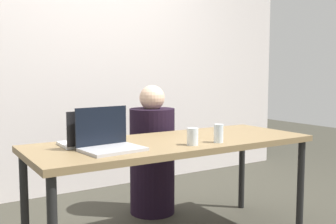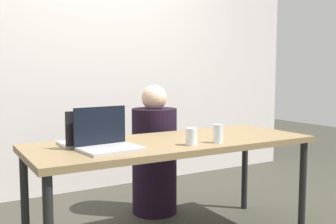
{
  "view_description": "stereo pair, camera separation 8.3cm",
  "coord_description": "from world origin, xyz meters",
  "px_view_note": "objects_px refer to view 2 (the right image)",
  "views": [
    {
      "loc": [
        -1.39,
        -2.14,
        1.15
      ],
      "look_at": [
        0.0,
        0.07,
        0.89
      ],
      "focal_mm": 42.0,
      "sensor_mm": 36.0,
      "label": 1
    },
    {
      "loc": [
        -1.32,
        -2.18,
        1.15
      ],
      "look_at": [
        0.0,
        0.07,
        0.89
      ],
      "focal_mm": 42.0,
      "sensor_mm": 36.0,
      "label": 2
    }
  ],
  "objects_px": {
    "water_glass_center": "(192,138)",
    "laptop_back_left": "(90,137)",
    "laptop_front_left": "(107,140)",
    "water_glass_right": "(218,135)",
    "person_at_center": "(154,157)"
  },
  "relations": [
    {
      "from": "water_glass_center",
      "to": "laptop_back_left",
      "type": "bearing_deg",
      "value": 148.86
    },
    {
      "from": "laptop_front_left",
      "to": "water_glass_right",
      "type": "distance_m",
      "value": 0.7
    },
    {
      "from": "laptop_front_left",
      "to": "water_glass_center",
      "type": "height_order",
      "value": "laptop_front_left"
    },
    {
      "from": "person_at_center",
      "to": "water_glass_right",
      "type": "relative_size",
      "value": 9.0
    },
    {
      "from": "water_glass_center",
      "to": "water_glass_right",
      "type": "bearing_deg",
      "value": -4.3
    },
    {
      "from": "laptop_front_left",
      "to": "water_glass_center",
      "type": "xyz_separation_m",
      "value": [
        0.5,
        -0.13,
        -0.01
      ]
    },
    {
      "from": "person_at_center",
      "to": "water_glass_right",
      "type": "height_order",
      "value": "person_at_center"
    },
    {
      "from": "laptop_back_left",
      "to": "laptop_front_left",
      "type": "height_order",
      "value": "laptop_front_left"
    },
    {
      "from": "person_at_center",
      "to": "water_glass_right",
      "type": "xyz_separation_m",
      "value": [
        0.0,
        -0.84,
        0.29
      ]
    },
    {
      "from": "person_at_center",
      "to": "laptop_front_left",
      "type": "height_order",
      "value": "person_at_center"
    },
    {
      "from": "laptop_front_left",
      "to": "laptop_back_left",
      "type": "bearing_deg",
      "value": 93.52
    },
    {
      "from": "person_at_center",
      "to": "laptop_back_left",
      "type": "relative_size",
      "value": 3.03
    },
    {
      "from": "laptop_back_left",
      "to": "laptop_front_left",
      "type": "bearing_deg",
      "value": 100.94
    },
    {
      "from": "laptop_back_left",
      "to": "water_glass_center",
      "type": "distance_m",
      "value": 0.62
    },
    {
      "from": "person_at_center",
      "to": "laptop_back_left",
      "type": "xyz_separation_m",
      "value": [
        -0.72,
        -0.51,
        0.29
      ]
    }
  ]
}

